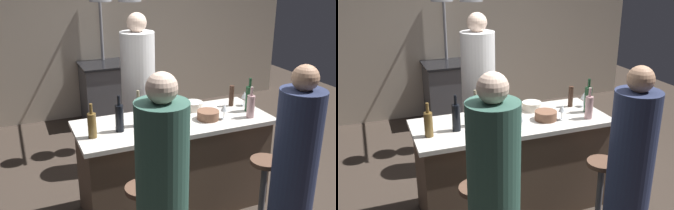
# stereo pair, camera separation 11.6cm
# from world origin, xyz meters

# --- Properties ---
(ground_plane) EXTENTS (9.00, 9.00, 0.00)m
(ground_plane) POSITION_xyz_m (0.00, 0.00, 0.00)
(ground_plane) COLOR #382D26
(back_wall) EXTENTS (6.40, 0.16, 2.60)m
(back_wall) POSITION_xyz_m (0.00, 2.85, 1.30)
(back_wall) COLOR #BCAD99
(back_wall) RESTS_ON ground_plane
(kitchen_island) EXTENTS (1.80, 0.72, 0.90)m
(kitchen_island) POSITION_xyz_m (0.00, 0.00, 0.45)
(kitchen_island) COLOR brown
(kitchen_island) RESTS_ON ground_plane
(stove_range) EXTENTS (0.80, 0.64, 0.89)m
(stove_range) POSITION_xyz_m (0.00, 2.45, 0.45)
(stove_range) COLOR #47474C
(stove_range) RESTS_ON ground_plane
(chef) EXTENTS (0.38, 0.38, 1.78)m
(chef) POSITION_xyz_m (-0.03, 0.93, 0.82)
(chef) COLOR white
(chef) RESTS_ON ground_plane
(guest_left) EXTENTS (0.35, 0.35, 1.65)m
(guest_left) POSITION_xyz_m (-0.51, -0.97, 0.76)
(guest_left) COLOR #33594C
(guest_left) RESTS_ON ground_plane
(bar_stool_right) EXTENTS (0.28, 0.28, 0.68)m
(bar_stool_right) POSITION_xyz_m (0.58, -0.62, 0.38)
(bar_stool_right) COLOR #4C4C51
(bar_stool_right) RESTS_ON ground_plane
(guest_right) EXTENTS (0.34, 0.34, 1.59)m
(guest_right) POSITION_xyz_m (0.56, -0.99, 0.74)
(guest_right) COLOR #262D4C
(guest_right) RESTS_ON ground_plane
(overhead_pot_rack) EXTENTS (0.90, 1.50, 2.17)m
(overhead_pot_rack) POSITION_xyz_m (0.02, 1.83, 1.70)
(overhead_pot_rack) COLOR gray
(overhead_pot_rack) RESTS_ON ground_plane
(cutting_board) EXTENTS (0.32, 0.22, 0.02)m
(cutting_board) POSITION_xyz_m (-0.06, 0.10, 0.91)
(cutting_board) COLOR #997047
(cutting_board) RESTS_ON kitchen_island
(pepper_mill) EXTENTS (0.05, 0.05, 0.21)m
(pepper_mill) POSITION_xyz_m (0.69, 0.14, 1.01)
(pepper_mill) COLOR #382319
(pepper_mill) RESTS_ON kitchen_island
(wine_bottle_green) EXTENTS (0.07, 0.07, 0.33)m
(wine_bottle_green) POSITION_xyz_m (0.77, -0.05, 1.03)
(wine_bottle_green) COLOR #193D23
(wine_bottle_green) RESTS_ON kitchen_island
(wine_bottle_dark) EXTENTS (0.07, 0.07, 0.32)m
(wine_bottle_dark) POSITION_xyz_m (-0.53, -0.04, 1.02)
(wine_bottle_dark) COLOR black
(wine_bottle_dark) RESTS_ON kitchen_island
(wine_bottle_amber) EXTENTS (0.07, 0.07, 0.29)m
(wine_bottle_amber) POSITION_xyz_m (-0.77, -0.08, 1.01)
(wine_bottle_amber) COLOR brown
(wine_bottle_amber) RESTS_ON kitchen_island
(wine_bottle_white) EXTENTS (0.07, 0.07, 0.33)m
(wine_bottle_white) POSITION_xyz_m (-0.34, 0.01, 1.03)
(wine_bottle_white) COLOR gray
(wine_bottle_white) RESTS_ON kitchen_island
(wine_bottle_rose) EXTENTS (0.07, 0.07, 0.29)m
(wine_bottle_rose) POSITION_xyz_m (0.68, -0.20, 1.01)
(wine_bottle_rose) COLOR #B78C8E
(wine_bottle_rose) RESTS_ON kitchen_island
(wine_glass_near_left_guest) EXTENTS (0.07, 0.07, 0.15)m
(wine_glass_near_left_guest) POSITION_xyz_m (-0.01, -0.23, 1.01)
(wine_glass_near_left_guest) COLOR silver
(wine_glass_near_left_guest) RESTS_ON kitchen_island
(wine_glass_by_chef) EXTENTS (0.07, 0.07, 0.15)m
(wine_glass_by_chef) POSITION_xyz_m (0.81, 0.10, 1.01)
(wine_glass_by_chef) COLOR silver
(wine_glass_by_chef) RESTS_ON kitchen_island
(wine_glass_near_right_guest) EXTENTS (0.07, 0.07, 0.15)m
(wine_glass_near_right_guest) POSITION_xyz_m (0.43, -0.15, 1.01)
(wine_glass_near_right_guest) COLOR silver
(wine_glass_near_right_guest) RESTS_ON kitchen_island
(mixing_bowl_ceramic) EXTENTS (0.19, 0.19, 0.08)m
(mixing_bowl_ceramic) POSITION_xyz_m (0.28, 0.19, 0.94)
(mixing_bowl_ceramic) COLOR silver
(mixing_bowl_ceramic) RESTS_ON kitchen_island
(mixing_bowl_wooden) EXTENTS (0.20, 0.20, 0.08)m
(mixing_bowl_wooden) POSITION_xyz_m (0.30, -0.09, 0.94)
(mixing_bowl_wooden) COLOR brown
(mixing_bowl_wooden) RESTS_ON kitchen_island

